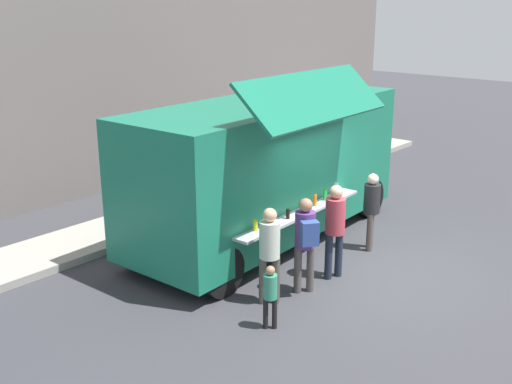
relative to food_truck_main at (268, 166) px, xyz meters
name	(u,v)px	position (x,y,z in m)	size (l,w,h in m)	color
ground_plane	(371,273)	(-0.05, -2.57, -1.60)	(60.00, 60.00, 0.00)	#38383D
curb_strip	(30,259)	(-4.00, 2.62, -1.52)	(28.00, 1.60, 0.15)	#9E998E
food_truck_main	(268,166)	(0.00, 0.00, 0.00)	(6.70, 3.43, 3.64)	#187556
trash_bin	(288,164)	(3.65, 2.32, -1.08)	(0.60, 0.60, 1.03)	#305D3B
customer_front_ordering	(335,223)	(-0.68, -2.14, -0.55)	(0.36, 0.36, 1.76)	#1D2535
customer_mid_with_backpack	(306,236)	(-1.52, -2.12, -0.56)	(0.50, 0.55, 1.70)	#4B4643
customer_rear_waiting	(270,247)	(-2.21, -1.90, -0.60)	(0.34, 0.34, 1.68)	#4A4840
customer_extra_browsing	(372,205)	(0.92, -1.94, -0.65)	(0.32, 0.32, 1.59)	#50443F
child_near_queue	(270,292)	(-2.84, -2.45, -0.97)	(0.21, 0.21, 1.04)	black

